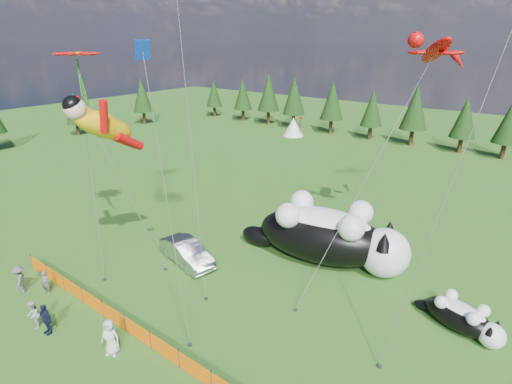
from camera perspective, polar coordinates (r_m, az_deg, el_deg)
ground at (r=23.52m, az=-10.37°, el=-16.22°), size 160.00×160.00×0.00m
safety_fence at (r=21.80m, az=-16.54°, el=-18.61°), size 22.06×0.06×1.10m
tree_line at (r=59.81m, az=23.11°, el=9.65°), size 90.00×4.00×8.00m
festival_tents at (r=53.81m, az=32.55°, el=4.03°), size 50.00×3.20×2.80m
cat_large at (r=26.94m, az=10.44°, el=-6.00°), size 11.71×5.69×4.25m
cat_small at (r=23.83m, az=27.46°, el=-15.59°), size 4.65×2.55×1.71m
car at (r=27.34m, az=-9.87°, el=-8.48°), size 4.97×2.65×1.56m
spectator_a at (r=26.93m, az=-27.88°, el=-11.38°), size 0.66×0.55×1.53m
spectator_b at (r=24.42m, az=-29.23°, el=-15.08°), size 0.88×0.80×1.57m
spectator_c at (r=23.68m, az=-27.83°, el=-15.75°), size 1.04×0.57×1.73m
spectator_d at (r=27.70m, az=-30.68°, el=-10.74°), size 1.25×1.18×1.77m
spectator_e at (r=21.16m, az=-20.11°, el=-18.91°), size 1.11×0.96×1.91m
superhero_kite at (r=24.29m, az=-20.93°, el=8.86°), size 4.68×5.03×11.79m
gecko_kite at (r=27.35m, az=24.31°, el=17.90°), size 5.63×14.01×17.22m
flower_kite at (r=27.10m, az=-24.24°, el=17.22°), size 4.80×3.88×13.69m
diamond_kite_a at (r=24.96m, az=-11.09°, el=24.32°), size 5.02×4.00×17.72m
diamond_kite_c at (r=17.25m, az=-15.64°, el=17.30°), size 2.06×1.12×14.50m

